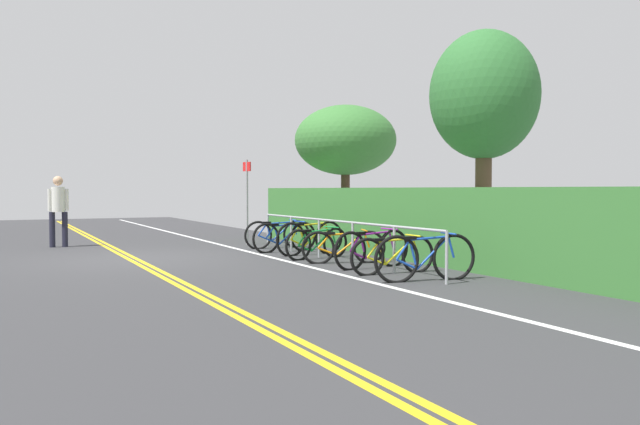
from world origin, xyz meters
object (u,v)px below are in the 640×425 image
(bicycle_6, at_px, (393,255))
(tree_mid, at_px, (484,97))
(bicycle_5, at_px, (372,249))
(bicycle_7, at_px, (426,258))
(bike_rack, at_px, (335,230))
(bicycle_3, at_px, (317,243))
(bicycle_0, at_px, (277,234))
(tree_near_left, at_px, (345,141))
(pedestrian, at_px, (58,206))
(sign_post_near, at_px, (247,194))
(bicycle_2, at_px, (310,238))
(bicycle_1, at_px, (285,237))
(bicycle_4, at_px, (344,247))

(bicycle_6, height_order, tree_mid, tree_mid)
(bicycle_5, relative_size, bicycle_7, 0.99)
(bike_rack, distance_m, bicycle_3, 0.62)
(bicycle_0, relative_size, bicycle_3, 1.05)
(bicycle_7, bearing_deg, tree_near_left, 159.37)
(pedestrian, xyz_separation_m, tree_mid, (6.77, 7.82, 2.36))
(pedestrian, distance_m, sign_post_near, 4.72)
(bicycle_3, bearing_deg, bicycle_2, 164.01)
(bicycle_0, xyz_separation_m, bicycle_6, (5.33, -0.10, -0.02))
(bicycle_3, height_order, pedestrian, pedestrian)
(bicycle_3, distance_m, tree_near_left, 6.02)
(pedestrian, height_order, tree_near_left, tree_near_left)
(bike_rack, bearing_deg, bicycle_1, -176.04)
(bicycle_6, relative_size, bicycle_7, 0.95)
(bicycle_1, distance_m, tree_near_left, 4.90)
(bike_rack, height_order, bicycle_3, bike_rack)
(bicycle_0, height_order, pedestrian, pedestrian)
(bike_rack, relative_size, bicycle_7, 4.13)
(bicycle_6, bearing_deg, bicycle_1, -178.72)
(bicycle_1, xyz_separation_m, bicycle_6, (4.41, 0.10, -0.02))
(bike_rack, bearing_deg, pedestrian, -140.88)
(bike_rack, distance_m, sign_post_near, 4.46)
(bicycle_7, bearing_deg, bicycle_4, 179.45)
(bicycle_4, height_order, bicycle_6, bicycle_6)
(sign_post_near, distance_m, tree_near_left, 3.66)
(bicycle_1, xyz_separation_m, bicycle_5, (3.57, 0.20, 0.01))
(bicycle_1, height_order, pedestrian, pedestrian)
(sign_post_near, height_order, tree_mid, tree_mid)
(pedestrian, bearing_deg, tree_near_left, 83.56)
(bicycle_0, height_order, bicycle_2, bicycle_2)
(bicycle_3, bearing_deg, bike_rack, 16.31)
(bicycle_7, bearing_deg, pedestrian, -152.64)
(bicycle_4, bearing_deg, bicycle_0, 178.36)
(bicycle_2, bearing_deg, sign_post_near, -173.45)
(bicycle_0, relative_size, bicycle_5, 0.98)
(bike_rack, xyz_separation_m, pedestrian, (-5.85, -4.76, 0.41))
(bicycle_7, relative_size, tree_near_left, 0.45)
(bicycle_1, xyz_separation_m, bicycle_3, (1.68, 0.00, -0.02))
(bicycle_5, bearing_deg, pedestrian, -146.38)
(bicycle_2, relative_size, sign_post_near, 0.80)
(tree_mid, bearing_deg, bicycle_2, -126.91)
(bike_rack, distance_m, bicycle_7, 3.20)
(bicycle_2, bearing_deg, bicycle_7, -2.02)
(bicycle_6, bearing_deg, bike_rack, 178.62)
(pedestrian, xyz_separation_m, sign_post_near, (1.45, 4.48, 0.30))
(bicycle_0, relative_size, bicycle_4, 1.05)
(bicycle_6, xyz_separation_m, tree_mid, (-1.30, 3.12, 3.08))
(bicycle_0, height_order, bicycle_1, bicycle_1)
(bicycle_4, height_order, bicycle_7, bicycle_7)
(bicycle_7, bearing_deg, bicycle_6, 178.51)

